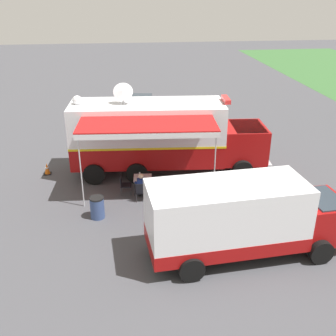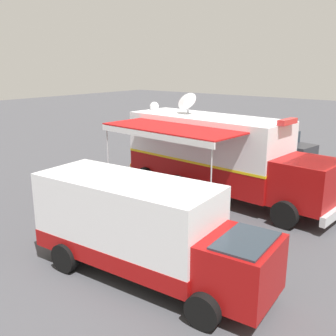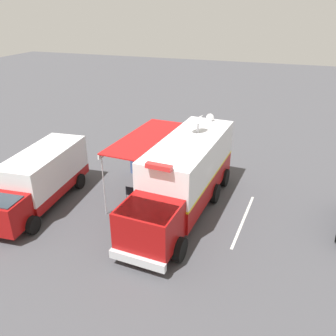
% 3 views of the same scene
% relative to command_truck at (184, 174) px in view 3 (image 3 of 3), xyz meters
% --- Properties ---
extents(ground_plane, '(100.00, 100.00, 0.00)m').
position_rel_command_truck_xyz_m(ground_plane, '(-0.08, -0.74, -1.94)').
color(ground_plane, '#47474C').
extents(lot_stripe, '(0.44, 4.80, 0.01)m').
position_rel_command_truck_xyz_m(lot_stripe, '(-3.06, 0.06, -1.94)').
color(lot_stripe, silver).
rests_on(lot_stripe, ground).
extents(command_truck, '(5.23, 9.63, 4.53)m').
position_rel_command_truck_xyz_m(command_truck, '(0.00, 0.00, 0.00)').
color(command_truck, '#9E0F0F').
rests_on(command_truck, ground).
extents(folding_table, '(0.85, 0.85, 0.73)m').
position_rel_command_truck_xyz_m(folding_table, '(2.11, -1.15, -1.27)').
color(folding_table, silver).
rests_on(folding_table, ground).
extents(water_bottle, '(0.07, 0.07, 0.22)m').
position_rel_command_truck_xyz_m(water_bottle, '(2.01, -1.27, -1.11)').
color(water_bottle, silver).
rests_on(water_bottle, folding_table).
extents(folding_chair_at_table, '(0.51, 0.51, 0.87)m').
position_rel_command_truck_xyz_m(folding_chair_at_table, '(2.91, -1.26, -1.43)').
color(folding_chair_at_table, black).
rests_on(folding_chair_at_table, ground).
extents(folding_chair_beside_table, '(0.51, 0.51, 0.87)m').
position_rel_command_truck_xyz_m(folding_chair_beside_table, '(2.16, -2.00, -1.43)').
color(folding_chair_beside_table, black).
rests_on(folding_chair_beside_table, ground).
extents(folding_chair_spare_by_truck, '(0.49, 0.49, 0.87)m').
position_rel_command_truck_xyz_m(folding_chair_spare_by_truck, '(2.80, 0.17, -1.43)').
color(folding_chair_spare_by_truck, black).
rests_on(folding_chair_spare_by_truck, ground).
extents(seated_responder, '(0.68, 0.58, 1.25)m').
position_rel_command_truck_xyz_m(seated_responder, '(2.72, -1.24, -1.29)').
color(seated_responder, navy).
rests_on(seated_responder, ground).
extents(trash_bin, '(0.57, 0.57, 0.91)m').
position_rel_command_truck_xyz_m(trash_bin, '(4.05, -3.08, -1.49)').
color(trash_bin, '#384C7F').
rests_on(trash_bin, ground).
extents(traffic_cone, '(0.36, 0.36, 0.58)m').
position_rel_command_truck_xyz_m(traffic_cone, '(-0.37, -5.71, -1.66)').
color(traffic_cone, black).
rests_on(traffic_cone, ground).
extents(support_truck, '(2.79, 6.95, 2.70)m').
position_rel_command_truck_xyz_m(support_truck, '(7.02, 1.86, -0.56)').
color(support_truck, white).
rests_on(support_truck, ground).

